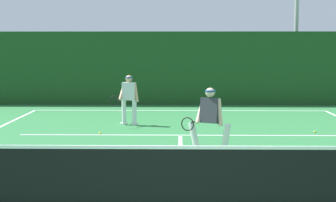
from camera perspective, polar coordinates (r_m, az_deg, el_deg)
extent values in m
cube|color=white|center=(19.84, 1.26, -1.02)|extent=(10.80, 0.10, 0.01)
cube|color=white|center=(14.59, 1.32, -3.66)|extent=(8.80, 0.10, 0.01)
cube|color=white|center=(11.26, 1.39, -6.63)|extent=(0.10, 6.40, 0.01)
cube|color=black|center=(8.04, 1.51, -8.45)|extent=(11.64, 0.02, 0.95)
cube|color=white|center=(7.93, 1.52, -4.98)|extent=(11.64, 0.03, 0.05)
cylinder|color=silver|center=(11.57, 6.12, -4.37)|extent=(0.29, 0.23, 0.79)
cylinder|color=silver|center=(11.82, 2.88, -4.11)|extent=(0.35, 0.26, 0.79)
ellipsoid|color=white|center=(11.64, 6.10, -6.03)|extent=(0.28, 0.21, 0.09)
ellipsoid|color=white|center=(11.89, 2.87, -5.74)|extent=(0.28, 0.21, 0.09)
cube|color=#2D3338|center=(11.59, 4.51, -1.03)|extent=(0.50, 0.46, 0.58)
cylinder|color=beige|center=(11.52, 5.54, -1.21)|extent=(0.18, 0.15, 0.60)
cylinder|color=beige|center=(11.68, 3.49, -1.09)|extent=(0.27, 0.44, 0.52)
sphere|color=beige|center=(11.55, 4.53, 0.90)|extent=(0.21, 0.21, 0.21)
cylinder|color=#19478C|center=(11.55, 4.53, 1.08)|extent=(0.30, 0.30, 0.04)
cylinder|color=black|center=(11.50, 2.78, -2.25)|extent=(0.14, 0.25, 0.03)
torus|color=black|center=(11.19, 2.10, -2.48)|extent=(0.28, 0.14, 0.29)
cylinder|color=silver|center=(16.30, -3.62, -1.26)|extent=(0.17, 0.17, 0.77)
cylinder|color=silver|center=(16.40, -4.72, -1.23)|extent=(0.17, 0.17, 0.77)
ellipsoid|color=white|center=(16.35, -3.61, -2.44)|extent=(0.28, 0.16, 0.09)
ellipsoid|color=white|center=(16.45, -4.71, -2.40)|extent=(0.28, 0.16, 0.09)
cube|color=silver|center=(16.28, -4.19, 1.04)|extent=(0.44, 0.30, 0.54)
cylinder|color=tan|center=(16.22, -3.45, 0.94)|extent=(0.19, 0.13, 0.60)
cylinder|color=tan|center=(16.35, -4.93, 0.97)|extent=(0.19, 0.48, 0.49)
sphere|color=tan|center=(16.25, -4.20, 2.41)|extent=(0.21, 0.21, 0.21)
cylinder|color=#19478C|center=(16.25, -4.20, 2.53)|extent=(0.27, 0.27, 0.04)
cylinder|color=black|center=(16.15, -5.37, 0.17)|extent=(0.09, 0.26, 0.03)
torus|color=black|center=(15.83, -5.77, 0.04)|extent=(0.29, 0.09, 0.29)
sphere|color=#D1E033|center=(14.85, -7.28, -3.41)|extent=(0.07, 0.07, 0.07)
sphere|color=#D1E033|center=(15.49, 15.41, -3.19)|extent=(0.07, 0.07, 0.07)
cube|color=#1B441C|center=(21.51, 1.25, 3.49)|extent=(20.42, 0.12, 2.96)
cylinder|color=#9EA39E|center=(23.34, 13.54, 7.66)|extent=(0.18, 0.18, 6.31)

